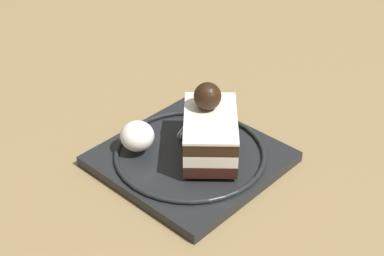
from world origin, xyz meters
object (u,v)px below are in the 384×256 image
object	(u,v)px
dessert_plate	(192,155)
cake_slice	(210,130)
fork	(198,113)
whipped_cream_dollop	(137,136)

from	to	relation	value
dessert_plate	cake_slice	bearing A→B (deg)	-152.79
dessert_plate	fork	bearing A→B (deg)	-65.39
cake_slice	whipped_cream_dollop	xyz separation A→B (m)	(0.07, 0.04, -0.01)
fork	dessert_plate	bearing A→B (deg)	114.61
cake_slice	whipped_cream_dollop	bearing A→B (deg)	28.50
whipped_cream_dollop	cake_slice	bearing A→B (deg)	-151.50
whipped_cream_dollop	fork	world-z (taller)	whipped_cream_dollop
cake_slice	fork	world-z (taller)	cake_slice
fork	whipped_cream_dollop	bearing A→B (deg)	75.52
dessert_plate	cake_slice	world-z (taller)	cake_slice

